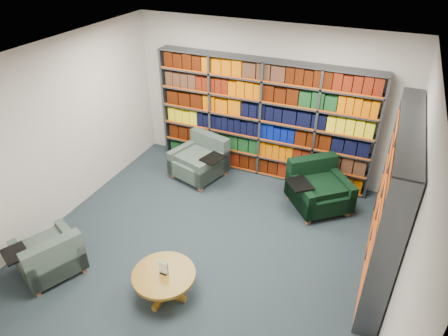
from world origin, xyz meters
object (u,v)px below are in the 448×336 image
at_px(chair_teal_front, 51,258).
at_px(coffee_table, 164,278).
at_px(chair_teal_left, 202,160).
at_px(chair_green_right, 317,188).

distance_m(chair_teal_front, coffee_table, 1.64).
height_order(chair_teal_left, chair_teal_front, chair_teal_left).
bearing_deg(chair_green_right, chair_teal_left, 177.86).
xyz_separation_m(chair_green_right, chair_teal_front, (-2.97, -3.04, -0.04)).
xyz_separation_m(chair_teal_front, coffee_table, (1.61, 0.29, 0.02)).
height_order(chair_teal_left, coffee_table, chair_teal_left).
bearing_deg(chair_teal_front, chair_teal_left, 76.37).
height_order(chair_teal_left, chair_green_right, chair_green_right).
distance_m(chair_teal_left, coffee_table, 2.96).
bearing_deg(chair_green_right, chair_teal_front, -134.39).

